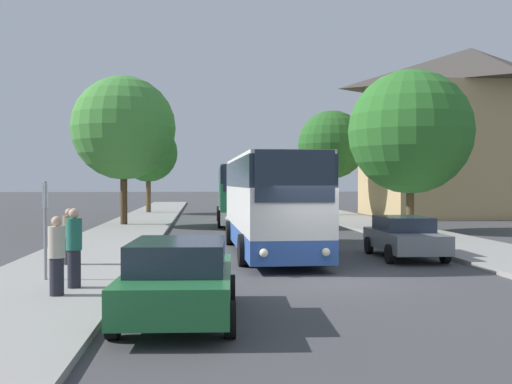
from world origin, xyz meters
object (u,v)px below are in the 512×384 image
parked_car_left_curb (179,278)px  tree_right_near (410,132)px  parked_car_right_near (404,236)px  tree_left_far (148,153)px  tree_right_mid (332,145)px  bus_middle (240,193)px  tree_left_near (124,128)px  pedestrian_waiting_far (74,247)px  pedestrian_waiting_near (57,255)px  bus_stop_sign (45,219)px  pedestrian_walking_back (69,236)px  bus_front (270,202)px

parked_car_left_curb → tree_right_near: 22.30m
parked_car_right_near → tree_right_near: size_ratio=0.53×
tree_left_far → tree_right_near: (15.07, -19.46, 0.20)m
parked_car_left_curb → tree_right_mid: (10.25, 33.11, 4.64)m
tree_right_mid → tree_right_near: bearing=-86.2°
bus_middle → tree_right_mid: size_ratio=1.36×
tree_left_near → tree_right_mid: bearing=32.4°
bus_middle → tree_left_far: (-6.68, 12.51, 3.10)m
pedestrian_waiting_far → tree_right_mid: 33.15m
pedestrian_waiting_near → tree_left_near: size_ratio=0.20×
bus_middle → tree_right_mid: 11.07m
bus_stop_sign → pedestrian_waiting_near: bus_stop_sign is taller
tree_left_far → tree_right_near: tree_right_near is taller
pedestrian_waiting_near → tree_left_far: 36.58m
pedestrian_walking_back → tree_right_mid: size_ratio=0.21×
pedestrian_waiting_near → pedestrian_waiting_far: bearing=54.0°
bus_stop_sign → tree_right_mid: bearing=64.7°
bus_front → parked_car_left_curb: bus_front is taller
pedestrian_waiting_far → pedestrian_waiting_near: bearing=106.1°
bus_front → parked_car_right_near: 4.88m
pedestrian_walking_back → pedestrian_waiting_far: bearing=55.8°
parked_car_right_near → pedestrian_waiting_far: (-9.84, -5.74, 0.34)m
bus_middle → tree_right_near: size_ratio=1.30×
pedestrian_walking_back → bus_stop_sign: bearing=42.7°
bus_middle → pedestrian_waiting_near: bus_middle is taller
parked_car_left_curb → parked_car_right_near: size_ratio=1.05×
tree_left_near → tree_right_mid: size_ratio=1.10×
bus_front → tree_left_far: size_ratio=1.49×
parked_car_left_curb → pedestrian_waiting_far: 3.79m
parked_car_right_near → parked_car_left_curb: bearing=51.2°
pedestrian_waiting_far → tree_left_near: size_ratio=0.21×
pedestrian_waiting_far → tree_right_near: (13.71, 15.95, 4.12)m
tree_left_near → bus_middle: bearing=13.9°
bus_front → parked_car_right_near: bearing=-21.8°
pedestrian_waiting_far → tree_right_mid: (12.76, 30.29, 4.34)m
bus_stop_sign → pedestrian_waiting_far: size_ratio=1.34×
tree_left_near → tree_right_near: tree_left_near is taller
tree_left_near → tree_right_mid: (14.31, 9.08, -0.32)m
bus_front → tree_right_near: size_ratio=1.31×
parked_car_right_near → bus_stop_sign: (-10.79, -4.52, 0.94)m
parked_car_right_near → tree_left_near: (-11.39, 15.47, 5.00)m
pedestrian_walking_back → tree_right_near: tree_right_near is taller
bus_middle → parked_car_right_near: bus_middle is taller
parked_car_right_near → tree_right_near: tree_right_near is taller
bus_front → tree_left_far: (-6.77, 27.98, 3.13)m
parked_car_right_near → tree_right_near: bearing=-109.0°
pedestrian_waiting_far → tree_left_near: tree_left_near is taller
pedestrian_waiting_near → tree_right_near: 22.25m
parked_car_left_curb → parked_car_right_near: 11.27m
parked_car_right_near → tree_right_mid: size_ratio=0.56×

